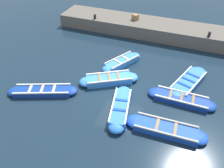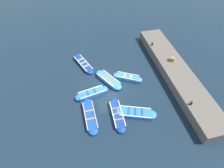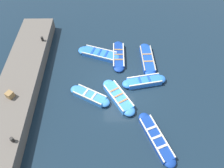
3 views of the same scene
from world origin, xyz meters
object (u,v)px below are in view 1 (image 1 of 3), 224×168
at_px(boat_drifting, 109,80).
at_px(boat_tucked, 120,108).
at_px(boat_bow_out, 43,91).
at_px(bollard_north, 209,34).
at_px(boat_alongside, 188,82).
at_px(boat_mid_row, 122,62).
at_px(bollard_mid_north, 95,17).
at_px(boat_centre, 181,99).
at_px(boat_far_corner, 166,129).
at_px(wooden_crate, 135,17).

bearing_deg(boat_drifting, boat_tucked, -144.52).
xyz_separation_m(boat_bow_out, bollard_north, (8.31, -8.27, 1.03)).
relative_size(boat_alongside, boat_bow_out, 1.00).
bearing_deg(boat_drifting, boat_mid_row, -3.40).
height_order(boat_mid_row, bollard_north, bollard_north).
bearing_deg(bollard_mid_north, boat_tucked, -148.19).
distance_m(boat_tucked, boat_centre, 3.36).
relative_size(boat_drifting, bollard_north, 9.87).
height_order(boat_far_corner, boat_alongside, boat_alongside).
bearing_deg(boat_bow_out, boat_mid_row, -37.19).
bearing_deg(boat_far_corner, boat_tucked, 78.00).
relative_size(boat_mid_row, bollard_mid_north, 8.83).
distance_m(boat_drifting, wooden_crate, 7.17).
bearing_deg(boat_far_corner, boat_mid_row, 39.37).
relative_size(boat_drifting, boat_alongside, 0.90).
relative_size(boat_bow_out, bollard_north, 11.05).
height_order(boat_tucked, bollard_mid_north, bollard_mid_north).
bearing_deg(boat_bow_out, bollard_mid_north, 3.36).
relative_size(boat_bow_out, wooden_crate, 9.16).
xyz_separation_m(boat_mid_row, boat_bow_out, (-4.25, 3.22, -0.03)).
relative_size(boat_drifting, boat_mid_row, 1.12).
distance_m(boat_tucked, boat_alongside, 4.55).
height_order(bollard_mid_north, wooden_crate, wooden_crate).
bearing_deg(boat_far_corner, boat_drifting, 57.01).
bearing_deg(boat_bow_out, boat_far_corner, -91.91).
height_order(boat_alongside, bollard_mid_north, bollard_mid_north).
bearing_deg(boat_bow_out, boat_centre, -73.97).
height_order(boat_drifting, boat_alongside, boat_drifting).
distance_m(boat_bow_out, wooden_crate, 9.73).
bearing_deg(boat_drifting, boat_bow_out, 125.73).
distance_m(boat_far_corner, wooden_crate, 10.51).
xyz_separation_m(bollard_north, bollard_mid_north, (0.00, 8.76, 0.00)).
bearing_deg(wooden_crate, boat_bow_out, 164.34).
bearing_deg(bollard_north, boat_bow_out, 135.13).
height_order(boat_bow_out, bollard_mid_north, bollard_mid_north).
xyz_separation_m(boat_bow_out, bollard_mid_north, (8.31, 0.49, 1.03)).
xyz_separation_m(bollard_north, wooden_crate, (1.00, 5.66, 0.04)).
relative_size(boat_drifting, bollard_mid_north, 9.87).
bearing_deg(bollard_mid_north, boat_drifting, -149.44).
bearing_deg(wooden_crate, boat_tucked, -168.23).
height_order(boat_bow_out, wooden_crate, wooden_crate).
relative_size(boat_tucked, wooden_crate, 8.05).
height_order(bollard_north, wooden_crate, wooden_crate).
bearing_deg(bollard_north, boat_drifting, 139.61).
distance_m(boat_centre, boat_bow_out, 7.61).
relative_size(boat_far_corner, boat_centre, 1.05).
relative_size(boat_far_corner, bollard_north, 10.86).
distance_m(boat_mid_row, wooden_crate, 5.21).
height_order(boat_drifting, bollard_north, bollard_north).
xyz_separation_m(boat_mid_row, bollard_mid_north, (4.06, 3.71, 0.99)).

